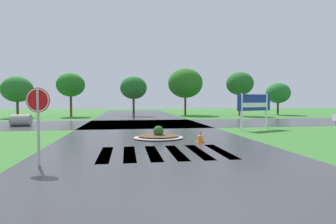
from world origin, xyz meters
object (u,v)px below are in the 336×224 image
at_px(drainage_pipe_stack, 21,120).
at_px(traffic_cone, 200,136).
at_px(estate_billboard, 254,104).
at_px(median_island, 158,136).
at_px(stop_sign, 38,108).

height_order(drainage_pipe_stack, traffic_cone, drainage_pipe_stack).
distance_m(estate_billboard, traffic_cone, 7.37).
bearing_deg(drainage_pipe_stack, median_island, -41.00).
relative_size(stop_sign, drainage_pipe_stack, 1.65).
xyz_separation_m(stop_sign, estate_billboard, (11.40, 9.02, -0.06)).
bearing_deg(estate_billboard, median_island, 4.96).
xyz_separation_m(stop_sign, traffic_cone, (6.20, 4.00, -1.52)).
xyz_separation_m(stop_sign, median_island, (4.34, 5.56, -1.66)).
height_order(stop_sign, traffic_cone, stop_sign).
bearing_deg(traffic_cone, median_island, 139.88).
relative_size(median_island, traffic_cone, 4.55).
xyz_separation_m(estate_billboard, traffic_cone, (-5.20, -5.02, -1.46)).
bearing_deg(drainage_pipe_stack, estate_billboard, -16.89).
bearing_deg(median_island, estate_billboard, 26.08).
bearing_deg(stop_sign, median_island, 64.31).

